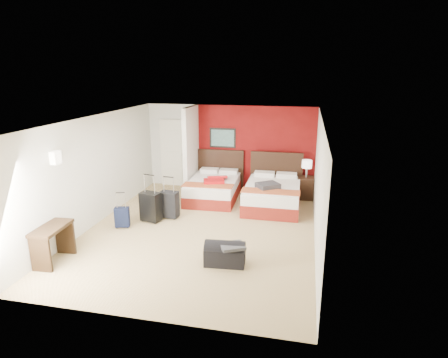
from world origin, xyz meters
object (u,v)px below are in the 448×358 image
(red_suitcase_open, at_px, (216,179))
(desk, at_px, (53,244))
(bed_right, at_px, (272,196))
(suitcase_charcoal, at_px, (169,205))
(table_lamp, at_px, (307,169))
(suitcase_navy, at_px, (122,218))
(bed_left, at_px, (213,190))
(nightstand, at_px, (305,188))
(duffel_bag, at_px, (225,255))
(suitcase_black, at_px, (151,208))

(red_suitcase_open, bearing_deg, desk, -135.19)
(bed_right, height_order, suitcase_charcoal, suitcase_charcoal)
(table_lamp, distance_m, suitcase_navy, 5.08)
(table_lamp, bearing_deg, bed_left, -166.06)
(table_lamp, height_order, suitcase_charcoal, table_lamp)
(suitcase_charcoal, bearing_deg, table_lamp, 39.90)
(nightstand, bearing_deg, duffel_bag, -109.22)
(table_lamp, distance_m, desk, 6.60)
(table_lamp, height_order, desk, table_lamp)
(bed_right, distance_m, nightstand, 1.22)
(red_suitcase_open, xyz_separation_m, suitcase_navy, (-1.66, -2.25, -0.38))
(suitcase_navy, bearing_deg, duffel_bag, -40.00)
(suitcase_charcoal, relative_size, duffel_bag, 0.85)
(desk, bearing_deg, suitcase_navy, 70.95)
(suitcase_charcoal, bearing_deg, suitcase_black, -132.51)
(table_lamp, bearing_deg, suitcase_charcoal, -145.76)
(nightstand, xyz_separation_m, suitcase_charcoal, (-3.21, -2.19, 0.01))
(bed_left, bearing_deg, red_suitcase_open, -47.07)
(nightstand, relative_size, desk, 0.71)
(duffel_bag, height_order, desk, desk)
(table_lamp, distance_m, suitcase_black, 4.38)
(bed_right, distance_m, suitcase_charcoal, 2.71)
(bed_right, distance_m, duffel_bag, 3.33)
(bed_right, distance_m, table_lamp, 1.34)
(bed_right, bearing_deg, red_suitcase_open, 173.92)
(bed_right, relative_size, desk, 2.33)
(bed_right, xyz_separation_m, red_suitcase_open, (-1.57, 0.15, 0.31))
(bed_left, height_order, duffel_bag, bed_left)
(duffel_bag, bearing_deg, bed_right, 75.48)
(bed_left, bearing_deg, table_lamp, 11.87)
(duffel_bag, bearing_deg, table_lamp, 66.58)
(suitcase_black, bearing_deg, suitcase_charcoal, 54.17)
(red_suitcase_open, height_order, nightstand, red_suitcase_open)
(suitcase_charcoal, height_order, desk, desk)
(red_suitcase_open, relative_size, desk, 0.87)
(table_lamp, xyz_separation_m, suitcase_navy, (-4.06, -2.98, -0.63))
(suitcase_navy, xyz_separation_m, desk, (-0.49, -1.77, 0.14))
(bed_right, height_order, table_lamp, table_lamp)
(nightstand, height_order, suitcase_charcoal, suitcase_charcoal)
(red_suitcase_open, distance_m, suitcase_charcoal, 1.70)
(suitcase_black, relative_size, suitcase_charcoal, 1.08)
(nightstand, height_order, desk, desk)
(duffel_bag, relative_size, desk, 0.86)
(bed_left, relative_size, nightstand, 3.03)
(table_lamp, xyz_separation_m, suitcase_charcoal, (-3.21, -2.19, -0.54))
(table_lamp, relative_size, suitcase_charcoal, 0.76)
(bed_right, xyz_separation_m, duffel_bag, (-0.57, -3.28, -0.11))
(bed_left, distance_m, suitcase_navy, 2.82)
(nightstand, distance_m, suitcase_charcoal, 3.89)
(bed_right, height_order, red_suitcase_open, red_suitcase_open)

